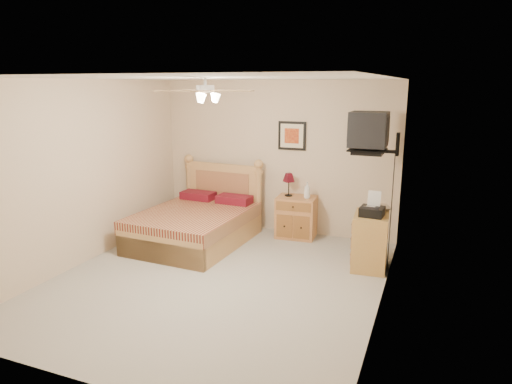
# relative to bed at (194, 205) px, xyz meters

# --- Properties ---
(floor) EXTENTS (4.50, 4.50, 0.00)m
(floor) POSITION_rel_bed_xyz_m (0.95, -1.12, -0.62)
(floor) COLOR #A09B90
(floor) RESTS_ON ground
(ceiling) EXTENTS (4.00, 4.50, 0.04)m
(ceiling) POSITION_rel_bed_xyz_m (0.95, -1.12, 1.88)
(ceiling) COLOR white
(ceiling) RESTS_ON ground
(wall_back) EXTENTS (4.00, 0.04, 2.50)m
(wall_back) POSITION_rel_bed_xyz_m (0.95, 1.13, 0.63)
(wall_back) COLOR beige
(wall_back) RESTS_ON ground
(wall_front) EXTENTS (4.00, 0.04, 2.50)m
(wall_front) POSITION_rel_bed_xyz_m (0.95, -3.37, 0.63)
(wall_front) COLOR beige
(wall_front) RESTS_ON ground
(wall_left) EXTENTS (0.04, 4.50, 2.50)m
(wall_left) POSITION_rel_bed_xyz_m (-1.05, -1.12, 0.63)
(wall_left) COLOR beige
(wall_left) RESTS_ON ground
(wall_right) EXTENTS (0.04, 4.50, 2.50)m
(wall_right) POSITION_rel_bed_xyz_m (2.95, -1.12, 0.63)
(wall_right) COLOR beige
(wall_right) RESTS_ON ground
(bed) EXTENTS (1.54, 1.97, 1.23)m
(bed) POSITION_rel_bed_xyz_m (0.00, 0.00, 0.00)
(bed) COLOR tan
(bed) RESTS_ON ground
(nightstand) EXTENTS (0.65, 0.51, 0.67)m
(nightstand) POSITION_rel_bed_xyz_m (1.38, 0.88, -0.28)
(nightstand) COLOR #AC7440
(nightstand) RESTS_ON ground
(table_lamp) EXTENTS (0.20, 0.20, 0.38)m
(table_lamp) POSITION_rel_bed_xyz_m (1.24, 0.91, 0.24)
(table_lamp) COLOR #4F0B17
(table_lamp) RESTS_ON nightstand
(lotion_bottle) EXTENTS (0.11, 0.11, 0.26)m
(lotion_bottle) POSITION_rel_bed_xyz_m (1.56, 0.87, 0.18)
(lotion_bottle) COLOR white
(lotion_bottle) RESTS_ON nightstand
(framed_picture) EXTENTS (0.46, 0.04, 0.46)m
(framed_picture) POSITION_rel_bed_xyz_m (1.22, 1.11, 1.00)
(framed_picture) COLOR black
(framed_picture) RESTS_ON wall_back
(dresser) EXTENTS (0.49, 0.66, 0.75)m
(dresser) POSITION_rel_bed_xyz_m (2.68, 0.03, -0.24)
(dresser) COLOR #B88038
(dresser) RESTS_ON ground
(fax_machine) EXTENTS (0.32, 0.34, 0.32)m
(fax_machine) POSITION_rel_bed_xyz_m (2.69, -0.05, 0.29)
(fax_machine) COLOR black
(fax_machine) RESTS_ON dresser
(magazine_lower) EXTENTS (0.21, 0.26, 0.02)m
(magazine_lower) POSITION_rel_bed_xyz_m (2.65, 0.27, 0.14)
(magazine_lower) COLOR #B4A98F
(magazine_lower) RESTS_ON dresser
(magazine_upper) EXTENTS (0.30, 0.35, 0.02)m
(magazine_upper) POSITION_rel_bed_xyz_m (2.67, 0.29, 0.16)
(magazine_upper) COLOR gray
(magazine_upper) RESTS_ON magazine_lower
(wall_tv) EXTENTS (0.56, 0.46, 0.58)m
(wall_tv) POSITION_rel_bed_xyz_m (2.70, 0.22, 1.19)
(wall_tv) COLOR black
(wall_tv) RESTS_ON wall_right
(ceiling_fan) EXTENTS (1.14, 1.14, 0.28)m
(ceiling_fan) POSITION_rel_bed_xyz_m (0.95, -1.32, 1.74)
(ceiling_fan) COLOR silver
(ceiling_fan) RESTS_ON ceiling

